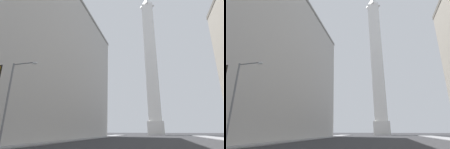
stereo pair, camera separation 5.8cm
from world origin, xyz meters
The scene contains 4 objects.
sidewalk_left centered at (-16.77, 32.11, 0.07)m, with size 5.00×107.03×0.15m, color gray.
building_left centered at (-30.68, 33.32, 18.64)m, with size 28.30×60.09×37.27m.
obelisk centered at (0.00, 89.19, 38.32)m, with size 7.64×7.64×79.74m.
street_lamp centered at (-13.57, 14.84, 5.75)m, with size 3.35×0.36×9.46m.
Camera 2 is at (2.07, -0.66, 1.90)m, focal length 28.00 mm.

